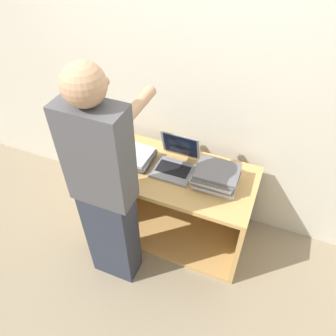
{
  "coord_description": "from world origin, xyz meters",
  "views": [
    {
      "loc": [
        0.64,
        -1.36,
        2.45
      ],
      "look_at": [
        0.0,
        0.22,
        0.85
      ],
      "focal_mm": 35.0,
      "sensor_mm": 36.0,
      "label": 1
    }
  ],
  "objects_px": {
    "laptop_open": "(175,162)",
    "laptop_stack_left": "(133,156)",
    "laptop_stack_right": "(216,177)",
    "person": "(105,191)"
  },
  "relations": [
    {
      "from": "laptop_stack_right",
      "to": "person",
      "type": "xyz_separation_m",
      "value": [
        -0.61,
        -0.49,
        0.1
      ]
    },
    {
      "from": "laptop_open",
      "to": "laptop_stack_left",
      "type": "bearing_deg",
      "value": -171.15
    },
    {
      "from": "laptop_stack_left",
      "to": "laptop_stack_right",
      "type": "distance_m",
      "value": 0.67
    },
    {
      "from": "laptop_stack_left",
      "to": "person",
      "type": "height_order",
      "value": "person"
    },
    {
      "from": "laptop_open",
      "to": "laptop_stack_right",
      "type": "xyz_separation_m",
      "value": [
        0.33,
        -0.05,
        0.02
      ]
    },
    {
      "from": "person",
      "to": "laptop_open",
      "type": "bearing_deg",
      "value": 63.17
    },
    {
      "from": "laptop_open",
      "to": "laptop_stack_right",
      "type": "relative_size",
      "value": 0.98
    },
    {
      "from": "laptop_open",
      "to": "laptop_stack_left",
      "type": "xyz_separation_m",
      "value": [
        -0.33,
        -0.05,
        -0.01
      ]
    },
    {
      "from": "laptop_stack_right",
      "to": "person",
      "type": "height_order",
      "value": "person"
    },
    {
      "from": "person",
      "to": "laptop_stack_right",
      "type": "bearing_deg",
      "value": 38.98
    }
  ]
}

